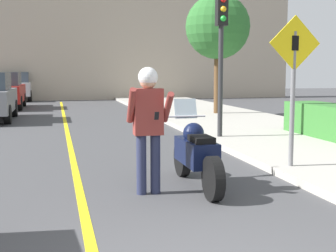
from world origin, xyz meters
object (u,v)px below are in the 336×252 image
person_biker (148,116)px  crossing_sign (294,76)px  motorcycle (196,154)px  street_tree (218,27)px  parked_car_red (2,90)px  traffic_light (221,37)px  parked_car_silver (16,86)px

person_biker → crossing_sign: size_ratio=0.71×
motorcycle → street_tree: (4.00, 10.36, 2.87)m
motorcycle → crossing_sign: size_ratio=0.86×
parked_car_red → motorcycle: bearing=-74.9°
person_biker → crossing_sign: crossing_sign is taller
traffic_light → motorcycle: bearing=-114.4°
person_biker → street_tree: 11.83m
motorcycle → person_biker: 1.00m
motorcycle → parked_car_red: bearing=105.1°
person_biker → parked_car_red: (-3.62, 16.47, -0.24)m
person_biker → parked_car_silver: bearing=98.8°
person_biker → motorcycle: bearing=16.7°
motorcycle → traffic_light: size_ratio=0.63×
parked_car_silver → motorcycle: bearing=-79.3°
street_tree → parked_car_red: (-8.38, 5.88, -2.51)m
motorcycle → person_biker: (-0.77, -0.23, 0.60)m
crossing_sign → parked_car_red: bearing=111.6°
crossing_sign → parked_car_silver: crossing_sign is taller
motorcycle → person_biker: bearing=-163.3°
crossing_sign → parked_car_silver: size_ratio=0.60×
parked_car_silver → parked_car_red: bearing=-91.0°
person_biker → traffic_light: 5.37m
person_biker → crossing_sign: (2.60, 0.74, 0.54)m
parked_car_red → parked_car_silver: same height
traffic_light → parked_car_silver: (-6.17, 18.29, -1.67)m
street_tree → parked_car_red: bearing=145.0°
crossing_sign → street_tree: 10.23m
motorcycle → parked_car_red: parked_car_red is taller
person_biker → crossing_sign: 2.76m
person_biker → street_tree: size_ratio=0.40×
traffic_light → parked_car_red: bearing=117.6°
person_biker → traffic_light: (2.67, 4.43, 1.43)m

